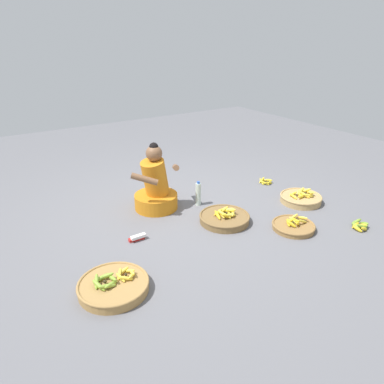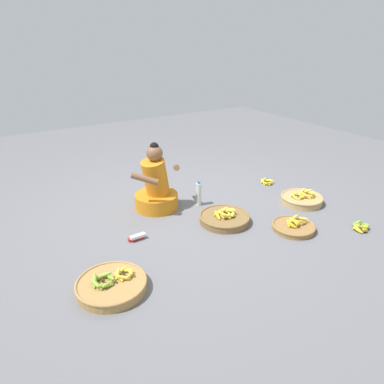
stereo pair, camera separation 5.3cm
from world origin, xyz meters
The scene contains 10 objects.
ground_plane centered at (0.00, 0.00, 0.00)m, with size 10.00×10.00×0.00m, color slate.
vendor_woman_front centered at (-0.19, 0.30, 0.27)m, with size 0.73×0.54×0.82m.
banana_basket_near_bicycle centered at (-1.21, -0.88, 0.05)m, with size 0.59×0.59×0.16m.
banana_basket_back_left centered at (0.29, -0.44, 0.05)m, with size 0.57×0.57×0.16m.
banana_basket_front_center centered at (1.41, -0.55, 0.05)m, with size 0.52×0.52×0.17m.
banana_basket_mid_right centered at (0.82, -0.97, 0.04)m, with size 0.46×0.46×0.13m.
loose_bananas_back_right centered at (1.48, 0.15, 0.03)m, with size 0.21×0.21×0.08m.
loose_bananas_mid_left centered at (1.44, -1.35, 0.03)m, with size 0.23×0.20×0.09m.
water_bottle centered at (0.28, 0.09, 0.15)m, with size 0.07×0.07×0.31m.
packet_carton_stack centered at (-0.71, -0.26, 0.03)m, with size 0.18×0.07×0.06m.
Camera 1 is at (-1.94, -3.19, 1.93)m, focal length 33.07 mm.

